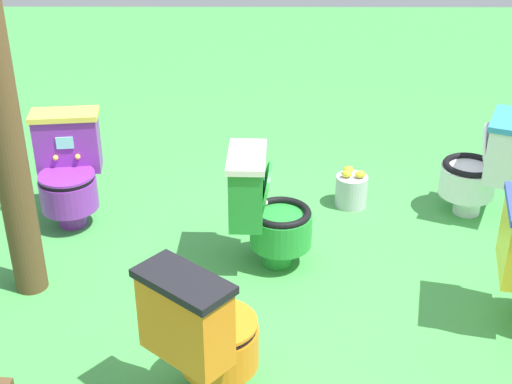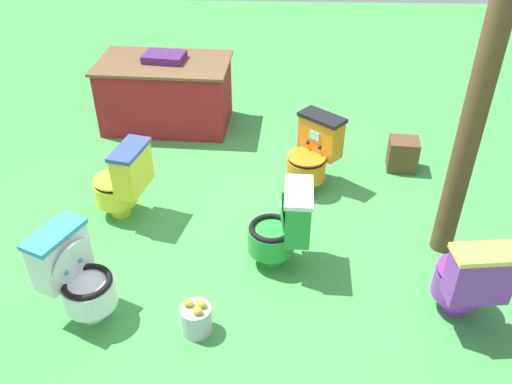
{
  "view_description": "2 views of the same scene",
  "coord_description": "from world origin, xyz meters",
  "px_view_note": "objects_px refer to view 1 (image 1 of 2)",
  "views": [
    {
      "loc": [
        0.24,
        3.19,
        2.42
      ],
      "look_at": [
        0.25,
        -0.44,
        0.5
      ],
      "focal_mm": 50.19,
      "sensor_mm": 36.0,
      "label": 1
    },
    {
      "loc": [
        0.12,
        -3.75,
        3.02
      ],
      "look_at": [
        -0.03,
        -0.2,
        0.52
      ],
      "focal_mm": 37.9,
      "sensor_mm": 36.0,
      "label": 2
    }
  ],
  "objects_px": {
    "wooden_post": "(2,115)",
    "lemon_bucket": "(351,190)",
    "toilet_white": "(485,165)",
    "toilet_purple": "(68,170)",
    "toilet_green": "(265,209)",
    "toilet_orange": "(204,333)"
  },
  "relations": [
    {
      "from": "toilet_green",
      "to": "wooden_post",
      "type": "xyz_separation_m",
      "value": [
        1.35,
        0.25,
        0.69
      ]
    },
    {
      "from": "wooden_post",
      "to": "lemon_bucket",
      "type": "xyz_separation_m",
      "value": [
        -1.95,
        -0.99,
        -0.94
      ]
    },
    {
      "from": "toilet_orange",
      "to": "toilet_white",
      "type": "bearing_deg",
      "value": 85.49
    },
    {
      "from": "toilet_purple",
      "to": "lemon_bucket",
      "type": "xyz_separation_m",
      "value": [
        -1.88,
        -0.21,
        -0.25
      ]
    },
    {
      "from": "toilet_purple",
      "to": "wooden_post",
      "type": "height_order",
      "value": "wooden_post"
    },
    {
      "from": "toilet_purple",
      "to": "wooden_post",
      "type": "bearing_deg",
      "value": 78.71
    },
    {
      "from": "toilet_purple",
      "to": "toilet_green",
      "type": "bearing_deg",
      "value": 151.01
    },
    {
      "from": "lemon_bucket",
      "to": "toilet_orange",
      "type": "bearing_deg",
      "value": 64.67
    },
    {
      "from": "toilet_purple",
      "to": "toilet_white",
      "type": "distance_m",
      "value": 2.73
    },
    {
      "from": "toilet_white",
      "to": "lemon_bucket",
      "type": "bearing_deg",
      "value": 105.19
    },
    {
      "from": "toilet_green",
      "to": "toilet_orange",
      "type": "bearing_deg",
      "value": -12.07
    },
    {
      "from": "toilet_purple",
      "to": "toilet_white",
      "type": "relative_size",
      "value": 1.0
    },
    {
      "from": "toilet_green",
      "to": "toilet_white",
      "type": "height_order",
      "value": "same"
    },
    {
      "from": "toilet_green",
      "to": "toilet_orange",
      "type": "relative_size",
      "value": 1.0
    },
    {
      "from": "toilet_green",
      "to": "lemon_bucket",
      "type": "distance_m",
      "value": 0.98
    },
    {
      "from": "toilet_green",
      "to": "wooden_post",
      "type": "bearing_deg",
      "value": -77.43
    },
    {
      "from": "toilet_white",
      "to": "wooden_post",
      "type": "xyz_separation_m",
      "value": [
        2.79,
        0.86,
        0.69
      ]
    },
    {
      "from": "toilet_orange",
      "to": "toilet_white",
      "type": "xyz_separation_m",
      "value": [
        -1.73,
        -1.73,
        0.0
      ]
    },
    {
      "from": "lemon_bucket",
      "to": "toilet_white",
      "type": "bearing_deg",
      "value": 171.17
    },
    {
      "from": "toilet_orange",
      "to": "wooden_post",
      "type": "xyz_separation_m",
      "value": [
        1.07,
        -0.87,
        0.69
      ]
    },
    {
      "from": "toilet_purple",
      "to": "wooden_post",
      "type": "xyz_separation_m",
      "value": [
        0.06,
        0.78,
        0.69
      ]
    },
    {
      "from": "toilet_green",
      "to": "toilet_orange",
      "type": "height_order",
      "value": "same"
    }
  ]
}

